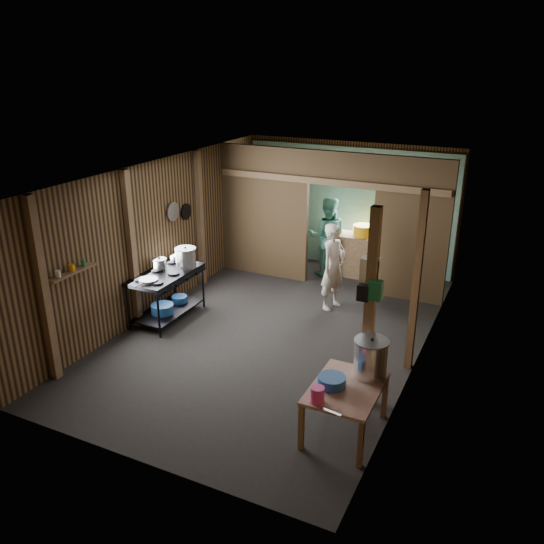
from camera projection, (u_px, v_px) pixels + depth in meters
The scene contains 42 objects.
floor at pixel (277, 331), 9.07m from camera, with size 4.50×7.00×0.00m, color black.
ceiling at pixel (278, 172), 8.13m from camera, with size 4.50×7.00×0.00m, color #3C3833.
wall_back at pixel (349, 205), 11.54m from camera, with size 4.50×0.00×2.60m, color brown.
wall_front at pixel (132, 359), 5.66m from camera, with size 4.50×0.00×2.60m, color brown.
wall_left at pixel (159, 237), 9.51m from camera, with size 0.00×7.00×2.60m, color brown.
wall_right at pixel (424, 279), 7.69m from camera, with size 0.00×7.00×2.60m, color brown.
partition_left at pixel (264, 212), 10.98m from camera, with size 1.85×0.10×2.60m, color #433521.
partition_right at pixel (411, 231), 9.81m from camera, with size 1.35×0.10×2.60m, color #433521.
partition_header at pixel (342, 168), 9.98m from camera, with size 1.30×0.10×0.60m, color #433521.
turquoise_panel at pixel (348, 208), 11.51m from camera, with size 4.40×0.06×2.50m, color #79BDC0.
back_counter at pixel (352, 255), 11.27m from camera, with size 1.20×0.50×0.85m, color olive.
wall_clock at pixel (361, 178), 11.14m from camera, with size 0.20×0.20×0.03m, color beige.
post_left_a at pixel (44, 291), 7.30m from camera, with size 0.10×0.12×2.60m, color olive.
post_left_b at pixel (132, 251), 8.81m from camera, with size 0.10×0.12×2.60m, color olive.
post_left_c at pixel (200, 220), 10.49m from camera, with size 0.10×0.12×2.60m, color olive.
post_right at pixel (416, 284), 7.55m from camera, with size 0.10×0.12×2.60m, color olive.
post_free at pixel (370, 310), 6.76m from camera, with size 0.12×0.12×2.60m, color olive.
cross_beam at pixel (328, 181), 10.13m from camera, with size 4.40×0.12×0.12m, color olive.
pan_lid_big at pixel (173, 212), 9.70m from camera, with size 0.34×0.34×0.03m, color slate.
pan_lid_small at pixel (186, 212), 10.07m from camera, with size 0.30×0.30×0.03m, color black.
wall_shelf at pixel (72, 272), 7.67m from camera, with size 0.14×0.80×0.03m, color olive.
jar_white at pixel (58, 274), 7.44m from camera, with size 0.07×0.07×0.10m, color beige.
jar_yellow at pixel (72, 268), 7.65m from camera, with size 0.08×0.08×0.10m, color orange.
jar_green at pixel (83, 263), 7.83m from camera, with size 0.06×0.06×0.10m, color #176137.
bag_white at pixel (370, 271), 6.67m from camera, with size 0.22×0.15×0.32m, color beige.
bag_green at pixel (376, 290), 6.57m from camera, with size 0.16×0.12×0.24m, color #176137.
bag_black at pixel (363, 293), 6.63m from camera, with size 0.14×0.10×0.20m, color black.
gas_range at pixel (167, 296), 9.36m from camera, with size 0.73×1.41×0.83m, color black, non-canonical shape.
prep_table at pixel (345, 410), 6.52m from camera, with size 0.77×1.06×0.63m, color tan, non-canonical shape.
stove_pot_large at pixel (186, 258), 9.39m from camera, with size 0.36×0.36×0.36m, color silver, non-canonical shape.
stove_pot_med at pixel (160, 265), 9.32m from camera, with size 0.24×0.24×0.21m, color silver, non-canonical shape.
stove_saucepan at pixel (175, 258), 9.71m from camera, with size 0.18×0.18×0.11m, color silver.
frying_pan at pixel (149, 280), 8.83m from camera, with size 0.30×0.52×0.07m, color slate, non-canonical shape.
blue_tub_front at pixel (162, 309), 9.30m from camera, with size 0.38×0.38×0.15m, color #1E4C91.
blue_tub_back at pixel (180, 299), 9.73m from camera, with size 0.27×0.27×0.11m, color #1E4C91.
stock_pot at pixel (371, 359), 6.57m from camera, with size 0.42×0.42×0.49m, color silver, non-canonical shape.
wash_basin at pixel (332, 381), 6.40m from camera, with size 0.33×0.33×0.12m, color #1E4C91.
pink_bucket at pixel (317, 395), 6.09m from camera, with size 0.15×0.15×0.19m, color #E7338A.
knife at pixel (329, 411), 5.96m from camera, with size 0.30×0.04×0.01m, color silver.
yellow_tub at pixel (363, 231), 11.00m from camera, with size 0.40×0.40×0.22m, color orange.
cook at pixel (333, 267), 9.65m from camera, with size 0.56×0.37×1.54m, color beige.
worker_back at pixel (327, 237), 11.14m from camera, with size 0.78×0.61×1.61m, color teal.
Camera 1 is at (3.44, -7.34, 4.19)m, focal length 36.70 mm.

